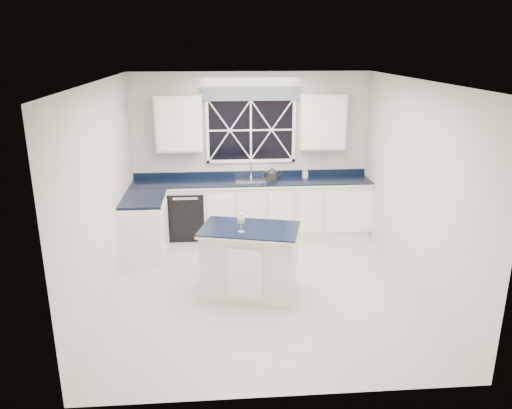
{
  "coord_description": "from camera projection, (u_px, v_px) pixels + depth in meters",
  "views": [
    {
      "loc": [
        -0.57,
        -6.08,
        3.12
      ],
      "look_at": [
        -0.06,
        0.4,
        1.03
      ],
      "focal_mm": 35.0,
      "sensor_mm": 36.0,
      "label": 1
    }
  ],
  "objects": [
    {
      "name": "back_wall",
      "position": [
        251.0,
        153.0,
        8.49
      ],
      "size": [
        4.0,
        0.1,
        2.7
      ],
      "primitive_type": "cube",
      "color": "silver",
      "rests_on": "ground"
    },
    {
      "name": "window",
      "position": [
        251.0,
        125.0,
        8.3
      ],
      "size": [
        1.65,
        0.09,
        1.26
      ],
      "color": "black",
      "rests_on": "ground"
    },
    {
      "name": "rug",
      "position": [
        248.0,
        246.0,
        8.04
      ],
      "size": [
        1.44,
        1.05,
        0.02
      ],
      "rotation": [
        0.0,
        0.0,
        -0.21
      ],
      "color": "#B1B0AC",
      "rests_on": "ground"
    },
    {
      "name": "base_cabinets",
      "position": [
        233.0,
        212.0,
        8.3
      ],
      "size": [
        3.99,
        1.6,
        0.9
      ],
      "color": "white",
      "rests_on": "ground"
    },
    {
      "name": "faucet",
      "position": [
        251.0,
        169.0,
        8.47
      ],
      "size": [
        0.05,
        0.2,
        0.3
      ],
      "color": "silver",
      "rests_on": "countertop"
    },
    {
      "name": "kettle",
      "position": [
        272.0,
        175.0,
        8.3
      ],
      "size": [
        0.32,
        0.24,
        0.23
      ],
      "rotation": [
        0.0,
        0.0,
        -0.25
      ],
      "color": "#29292B",
      "rests_on": "countertop"
    },
    {
      "name": "wine_glass",
      "position": [
        241.0,
        219.0,
        6.11
      ],
      "size": [
        0.1,
        0.1,
        0.24
      ],
      "color": "silver",
      "rests_on": "island"
    },
    {
      "name": "soap_bottle",
      "position": [
        305.0,
        173.0,
        8.49
      ],
      "size": [
        0.09,
        0.09,
        0.18
      ],
      "primitive_type": "imported",
      "rotation": [
        0.0,
        0.0,
        0.09
      ],
      "color": "silver",
      "rests_on": "countertop"
    },
    {
      "name": "dishwasher",
      "position": [
        187.0,
        213.0,
        8.41
      ],
      "size": [
        0.6,
        0.58,
        0.82
      ],
      "primitive_type": "cube",
      "color": "black",
      "rests_on": "ground"
    },
    {
      "name": "upper_cabinets",
      "position": [
        251.0,
        122.0,
        8.16
      ],
      "size": [
        3.1,
        0.34,
        0.9
      ],
      "color": "white",
      "rests_on": "ground"
    },
    {
      "name": "island",
      "position": [
        250.0,
        261.0,
        6.43
      ],
      "size": [
        1.36,
        1.02,
        0.91
      ],
      "rotation": [
        0.0,
        0.0,
        -0.25
      ],
      "color": "white",
      "rests_on": "ground"
    },
    {
      "name": "ground",
      "position": [
        263.0,
        285.0,
        6.77
      ],
      "size": [
        4.5,
        4.5,
        0.0
      ],
      "primitive_type": "plane",
      "color": "#B2B1AD",
      "rests_on": "ground"
    },
    {
      "name": "countertop",
      "position": [
        252.0,
        182.0,
        8.34
      ],
      "size": [
        3.98,
        0.64,
        0.04
      ],
      "primitive_type": "cube",
      "color": "black",
      "rests_on": "base_cabinets"
    }
  ]
}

